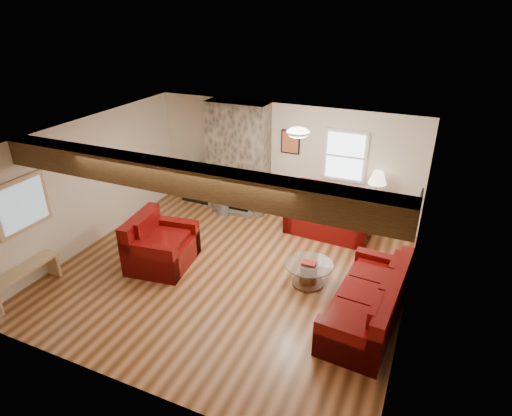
% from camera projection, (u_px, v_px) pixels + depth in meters
% --- Properties ---
extents(room, '(8.00, 8.00, 8.00)m').
position_uv_depth(room, '(227.00, 211.00, 7.18)').
color(room, '#583217').
rests_on(room, ground).
extents(floor, '(6.00, 6.00, 0.00)m').
position_uv_depth(floor, '(229.00, 273.00, 7.73)').
color(floor, '#583217').
rests_on(floor, ground).
extents(oak_beam, '(6.00, 0.36, 0.38)m').
position_uv_depth(oak_beam, '(182.00, 178.00, 5.68)').
color(oak_beam, '#301E0E').
rests_on(oak_beam, room).
extents(chimney_breast, '(1.40, 0.67, 2.50)m').
position_uv_depth(chimney_breast, '(238.00, 159.00, 9.60)').
color(chimney_breast, '#39332C').
rests_on(chimney_breast, floor).
extents(back_window, '(0.90, 0.08, 1.10)m').
position_uv_depth(back_window, '(345.00, 156.00, 8.79)').
color(back_window, silver).
rests_on(back_window, room).
extents(hatch_window, '(0.08, 1.00, 0.90)m').
position_uv_depth(hatch_window, '(22.00, 205.00, 6.93)').
color(hatch_window, tan).
rests_on(hatch_window, room).
extents(ceiling_dome, '(0.40, 0.40, 0.18)m').
position_uv_depth(ceiling_dome, '(298.00, 134.00, 7.07)').
color(ceiling_dome, silver).
rests_on(ceiling_dome, room).
extents(artwork_back, '(0.42, 0.06, 0.52)m').
position_uv_depth(artwork_back, '(290.00, 142.00, 9.16)').
color(artwork_back, black).
rests_on(artwork_back, room).
extents(artwork_right, '(0.06, 0.55, 0.42)m').
position_uv_depth(artwork_right, '(419.00, 208.00, 6.14)').
color(artwork_right, black).
rests_on(artwork_right, room).
extents(sofa_three, '(1.05, 2.22, 0.84)m').
position_uv_depth(sofa_three, '(367.00, 298.00, 6.41)').
color(sofa_three, '#400406').
rests_on(sofa_three, floor).
extents(loveseat, '(1.78, 1.09, 0.92)m').
position_uv_depth(loveseat, '(331.00, 212.00, 8.91)').
color(loveseat, '#400406').
rests_on(loveseat, floor).
extents(armchair_red, '(1.18, 1.31, 0.95)m').
position_uv_depth(armchair_red, '(161.00, 242.00, 7.79)').
color(armchair_red, '#400406').
rests_on(armchair_red, floor).
extents(coffee_table, '(0.83, 0.83, 0.43)m').
position_uv_depth(coffee_table, '(308.00, 274.00, 7.35)').
color(coffee_table, '#492917').
rests_on(coffee_table, floor).
extents(tv_cabinet, '(1.02, 0.41, 0.51)m').
position_uv_depth(tv_cabinet, '(204.00, 191.00, 10.41)').
color(tv_cabinet, black).
rests_on(tv_cabinet, floor).
extents(television, '(0.80, 0.11, 0.46)m').
position_uv_depth(television, '(203.00, 172.00, 10.19)').
color(television, black).
rests_on(television, tv_cabinet).
extents(floor_lamp, '(0.36, 0.36, 1.41)m').
position_uv_depth(floor_lamp, '(377.00, 181.00, 8.47)').
color(floor_lamp, '#AF8A49').
rests_on(floor_lamp, floor).
extents(pine_bench, '(0.29, 1.26, 0.47)m').
position_uv_depth(pine_bench, '(25.00, 281.00, 7.10)').
color(pine_bench, tan).
rests_on(pine_bench, floor).
extents(coal_bucket, '(0.31, 0.31, 0.29)m').
position_uv_depth(coal_bucket, '(223.00, 208.00, 9.81)').
color(coal_bucket, slate).
rests_on(coal_bucket, floor).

